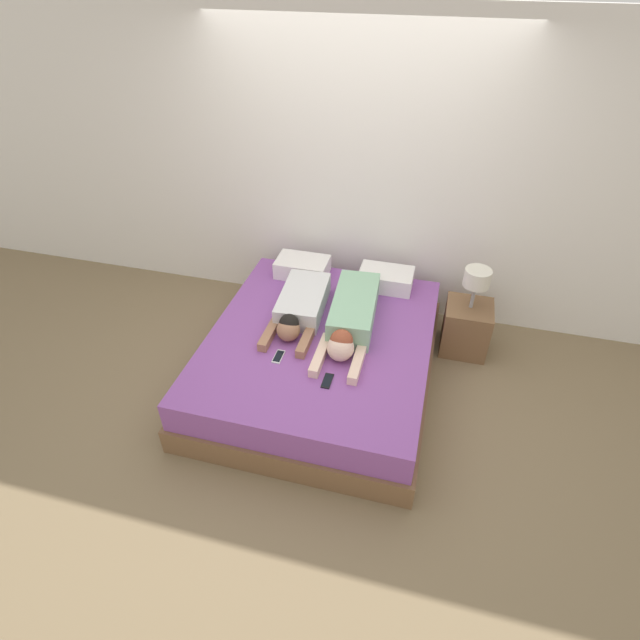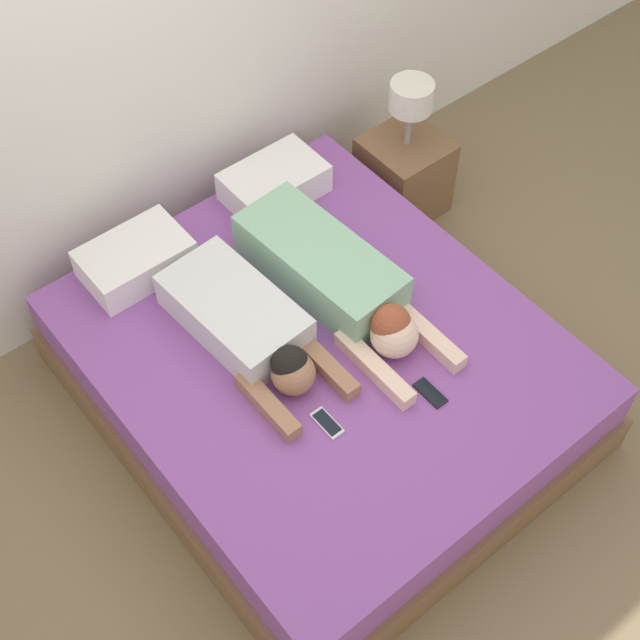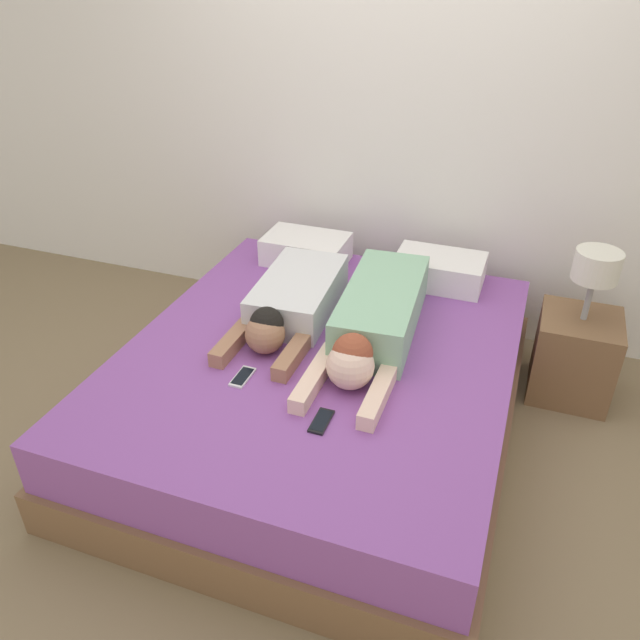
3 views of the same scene
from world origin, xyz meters
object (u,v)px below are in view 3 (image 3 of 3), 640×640
person_left (291,303)px  cell_phone_right (321,421)px  cell_phone_left (243,377)px  bed (320,388)px  pillow_head_left (306,249)px  pillow_head_right (439,270)px  nightstand (576,349)px  person_right (375,320)px

person_left → cell_phone_right: bearing=-59.2°
person_left → cell_phone_left: person_left is taller
bed → pillow_head_left: 0.96m
bed → pillow_head_right: size_ratio=4.41×
bed → cell_phone_left: (-0.23, -0.33, 0.24)m
person_left → nightstand: 1.47m
bed → person_left: (-0.22, 0.20, 0.32)m
pillow_head_right → cell_phone_right: (-0.20, -1.30, -0.07)m
person_right → cell_phone_right: size_ratio=7.82×
bed → person_left: 0.44m
cell_phone_right → pillow_head_left: bearing=113.5°
bed → person_right: (0.21, 0.15, 0.34)m
bed → cell_phone_right: (0.18, -0.48, 0.24)m
pillow_head_left → cell_phone_left: 1.16m
cell_phone_left → nightstand: bearing=36.9°
bed → person_right: bearing=35.3°
cell_phone_right → nightstand: 1.53m
person_right → person_left: bearing=173.9°
bed → pillow_head_right: bearing=64.9°
person_left → cell_phone_left: bearing=-90.9°
pillow_head_right → cell_phone_right: bearing=-98.9°
person_left → bed: bearing=-41.6°
bed → person_right: size_ratio=1.80×
person_left → nightstand: size_ratio=1.15×
cell_phone_left → nightstand: size_ratio=0.18×
person_left → cell_phone_left: size_ratio=6.38×
person_left → person_right: bearing=-6.1°
pillow_head_right → cell_phone_left: size_ratio=3.19×
pillow_head_left → person_left: bearing=-75.4°
bed → nightstand: nightstand is taller
person_right → pillow_head_left: bearing=131.8°
pillow_head_right → cell_phone_left: bearing=-118.2°
cell_phone_left → nightstand: nightstand is taller
pillow_head_left → person_right: 0.90m
pillow_head_left → nightstand: 1.55m
person_right → bed: bearing=-144.7°
bed → pillow_head_right: pillow_head_right is taller
person_right → nightstand: nightstand is taller
pillow_head_left → pillow_head_right: 0.77m
bed → person_right: 0.43m
person_right → cell_phone_left: person_right is taller
pillow_head_left → cell_phone_left: pillow_head_left is taller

